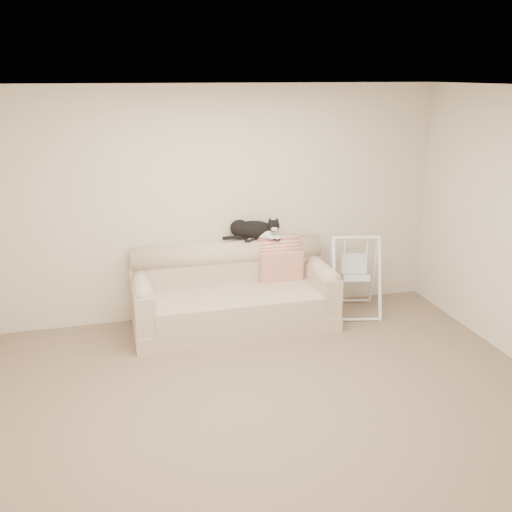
{
  "coord_description": "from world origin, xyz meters",
  "views": [
    {
      "loc": [
        -1.25,
        -4.15,
        2.7
      ],
      "look_at": [
        0.18,
        1.27,
        0.9
      ],
      "focal_mm": 40.0,
      "sensor_mm": 36.0,
      "label": 1
    }
  ],
  "objects": [
    {
      "name": "ground_plane",
      "position": [
        0.0,
        0.0,
        0.0
      ],
      "size": [
        5.0,
        5.0,
        0.0
      ],
      "primitive_type": "plane",
      "color": "brown",
      "rests_on": "ground"
    },
    {
      "name": "room_shell",
      "position": [
        0.0,
        0.0,
        1.53
      ],
      "size": [
        5.04,
        4.04,
        2.6
      ],
      "color": "beige",
      "rests_on": "ground"
    },
    {
      "name": "sofa",
      "position": [
        -0.0,
        1.62,
        0.35
      ],
      "size": [
        2.2,
        0.93,
        0.9
      ],
      "color": "tan",
      "rests_on": "ground"
    },
    {
      "name": "remote_a",
      "position": [
        0.27,
        1.85,
        0.91
      ],
      "size": [
        0.18,
        0.14,
        0.03
      ],
      "color": "black",
      "rests_on": "sofa"
    },
    {
      "name": "remote_b",
      "position": [
        0.52,
        1.82,
        0.91
      ],
      "size": [
        0.15,
        0.16,
        0.02
      ],
      "color": "black",
      "rests_on": "sofa"
    },
    {
      "name": "tuxedo_cat",
      "position": [
        0.3,
        1.87,
        1.02
      ],
      "size": [
        0.66,
        0.36,
        0.26
      ],
      "color": "black",
      "rests_on": "sofa"
    },
    {
      "name": "throw_blanket",
      "position": [
        0.59,
        1.84,
        0.72
      ],
      "size": [
        0.49,
        0.38,
        0.58
      ],
      "color": "#C45241",
      "rests_on": "sofa"
    },
    {
      "name": "baby_swing",
      "position": [
        1.45,
        1.61,
        0.47
      ],
      "size": [
        0.69,
        0.72,
        0.94
      ],
      "color": "white",
      "rests_on": "ground"
    }
  ]
}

